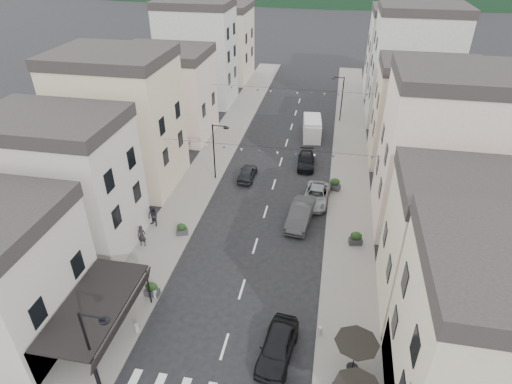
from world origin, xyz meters
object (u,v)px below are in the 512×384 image
parked_car_a (278,346)px  parked_car_d (306,161)px  parked_car_e (247,173)px  pedestrian_a (142,236)px  parked_car_b (301,214)px  delivery_van (312,127)px  parked_car_c (316,196)px  pedestrian_b (153,216)px

parked_car_a → parked_car_d: parked_car_a is taller
parked_car_e → pedestrian_a: pedestrian_a is taller
parked_car_b → parked_car_e: parked_car_b is taller
parked_car_a → parked_car_d: 24.51m
parked_car_d → parked_car_e: (-5.66, -3.87, 0.02)m
delivery_van → parked_car_e: bearing=-121.5°
parked_car_e → parked_car_a: bearing=107.2°
parked_car_c → parked_car_d: size_ratio=1.14×
parked_car_d → pedestrian_a: 20.02m
parked_car_b → pedestrian_a: 13.43m
parked_car_e → pedestrian_b: (-6.19, -9.68, 0.44)m
parked_car_c → delivery_van: 14.95m
parked_car_a → pedestrian_a: pedestrian_a is taller
pedestrian_b → delivery_van: bearing=86.3°
parked_car_b → parked_car_c: (1.10, 3.55, -0.16)m
parked_car_c → pedestrian_b: bearing=-149.4°
delivery_van → pedestrian_a: size_ratio=2.86×
parked_car_b → pedestrian_b: 12.68m
parked_car_b → delivery_van: (-0.47, 18.41, 0.37)m
parked_car_a → delivery_van: (-0.50, 32.38, 0.43)m
pedestrian_a → pedestrian_b: 2.71m
parked_car_d → pedestrian_b: pedestrian_b is taller
pedestrian_b → parked_car_d: bearing=74.0°
parked_car_a → parked_car_e: parked_car_a is taller
parked_car_d → parked_car_b: bearing=-90.7°
parked_car_c → pedestrian_a: (-13.25, -9.28, 0.37)m
parked_car_e → delivery_van: delivery_van is taller
parked_car_c → parked_car_a: bearing=-89.1°
parked_car_a → parked_car_c: size_ratio=0.94×
parked_car_c → parked_car_e: (-7.22, 3.11, -0.03)m
pedestrian_a → parked_car_c: bearing=31.1°
parked_car_e → delivery_van: (5.65, 11.75, 0.56)m
parked_car_a → parked_car_b: (-0.03, 13.97, 0.06)m
parked_car_a → parked_car_c: 17.56m
delivery_van → pedestrian_b: (-11.84, -21.43, -0.12)m
parked_car_e → pedestrian_b: bearing=58.0°
parked_car_d → parked_car_c: bearing=-80.6°
parked_car_e → pedestrian_a: size_ratio=2.07×
delivery_van → pedestrian_a: bearing=-121.6°
pedestrian_a → pedestrian_b: (-0.17, 2.71, 0.04)m
delivery_van → parked_car_b: bearing=-94.3°
pedestrian_a → pedestrian_b: size_ratio=0.96×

